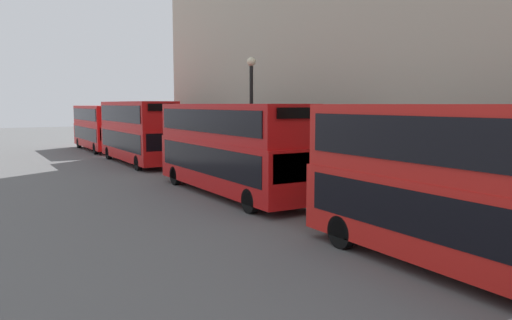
{
  "coord_description": "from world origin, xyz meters",
  "views": [
    {
      "loc": [
        -9.1,
        -0.76,
        4.31
      ],
      "look_at": [
        0.48,
        15.69,
        2.17
      ],
      "focal_mm": 35.0,
      "sensor_mm": 36.0,
      "label": 1
    }
  ],
  "objects": [
    {
      "name": "bus_trailing",
      "position": [
        1.6,
        46.78,
        2.3
      ],
      "size": [
        2.59,
        10.43,
        4.16
      ],
      "color": "red",
      "rests_on": "ground"
    },
    {
      "name": "street_lamp",
      "position": [
        3.27,
        20.93,
        4.07
      ],
      "size": [
        0.44,
        0.44,
        6.61
      ],
      "color": "black",
      "rests_on": "ground"
    },
    {
      "name": "bus_leading",
      "position": [
        1.6,
        6.56,
        2.38
      ],
      "size": [
        2.59,
        11.22,
        4.31
      ],
      "color": "red",
      "rests_on": "ground"
    },
    {
      "name": "pedestrian",
      "position": [
        4.53,
        39.28,
        0.78
      ],
      "size": [
        0.36,
        0.36,
        1.69
      ],
      "color": "#26262D",
      "rests_on": "ground"
    },
    {
      "name": "bus_second_in_queue",
      "position": [
        1.6,
        20.18,
        2.39
      ],
      "size": [
        2.59,
        11.33,
        4.32
      ],
      "color": "red",
      "rests_on": "ground"
    },
    {
      "name": "bus_third_in_queue",
      "position": [
        1.6,
        34.77,
        2.47
      ],
      "size": [
        2.59,
        10.9,
        4.49
      ],
      "color": "red",
      "rests_on": "ground"
    }
  ]
}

